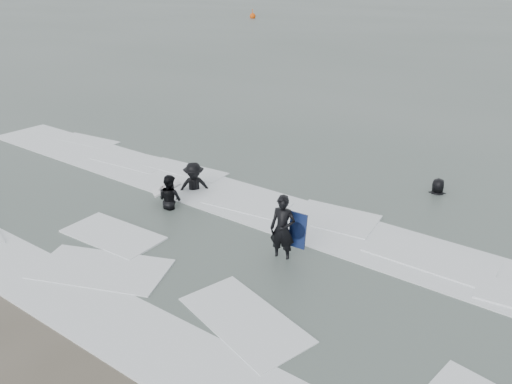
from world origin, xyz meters
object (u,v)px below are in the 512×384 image
Objects in this scene: buoy at (253,16)px; surfer_wading at (171,209)px; surfer_breaker at (195,192)px; surfer_right_far at (437,195)px; surfer_centre at (282,260)px.

surfer_wading is at bearing -55.22° from buoy.
surfer_breaker reaches higher than surfer_right_far.
surfer_centre is 1.09× the size of surfer_right_far.
surfer_right_far reaches higher than surfer_wading.
surfer_centre is at bearing -67.87° from surfer_breaker.
surfer_wading is 1.05× the size of buoy.
buoy reaches higher than surfer_centre.
buoy is (-42.58, 61.30, 0.42)m from surfer_wading.
surfer_right_far is 1.05× the size of buoy.
surfer_centre is at bearing 51.01° from surfer_right_far.
surfer_breaker is at bearing -79.97° from surfer_wading.
surfer_right_far is at bearing 62.07° from surfer_centre.
surfer_breaker is 1.12× the size of surfer_right_far.
surfer_breaker is at bearing 11.86° from surfer_right_far.
surfer_wading is at bearing 162.16° from surfer_centre.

